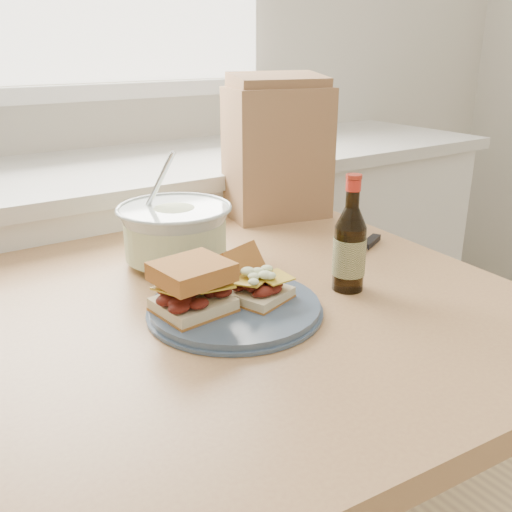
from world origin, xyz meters
TOP-DOWN VIEW (x-y plane):
  - wall_back at (0.00, 2.00)m, footprint 4.00×0.02m
  - cabinet_run at (-0.00, 1.70)m, footprint 2.50×0.64m
  - dining_table at (-0.16, 0.91)m, footprint 1.07×1.07m
  - plate at (-0.20, 0.86)m, footprint 0.29×0.29m
  - sandwich_left at (-0.27, 0.87)m, footprint 0.13×0.12m
  - sandwich_right at (-0.15, 0.87)m, footprint 0.12×0.16m
  - coleslaw_bowl at (-0.17, 1.13)m, footprint 0.24×0.24m
  - beer_bottle at (0.03, 0.83)m, footprint 0.06×0.06m
  - knife at (0.23, 0.97)m, footprint 0.19×0.11m
  - paper_bag at (0.21, 1.30)m, footprint 0.28×0.22m

SIDE VIEW (x-z plane):
  - cabinet_run at x=0.00m, z-range 0.00..0.94m
  - dining_table at x=-0.16m, z-range 0.29..1.13m
  - knife at x=0.23m, z-range 0.83..0.85m
  - plate at x=-0.20m, z-range 0.83..0.85m
  - sandwich_right at x=-0.15m, z-range 0.84..0.92m
  - coleslaw_bowl at x=-0.17m, z-range 0.78..1.01m
  - sandwich_left at x=-0.27m, z-range 0.85..0.94m
  - beer_bottle at x=0.03m, z-range 0.81..1.03m
  - paper_bag at x=0.21m, z-range 0.83..1.17m
  - wall_back at x=0.00m, z-range 0.00..2.70m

